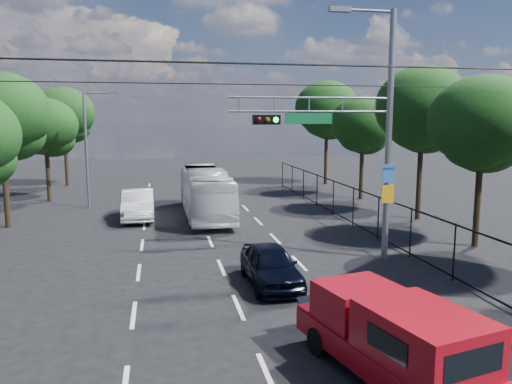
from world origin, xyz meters
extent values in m
plane|color=black|center=(0.00, 0.00, 0.00)|extent=(120.00, 120.00, 0.00)
cube|color=beige|center=(-3.00, 4.00, 0.01)|extent=(0.12, 2.00, 0.01)
cube|color=beige|center=(-3.00, 8.00, 0.01)|extent=(0.12, 2.00, 0.01)
cube|color=beige|center=(-3.00, 12.00, 0.01)|extent=(0.12, 2.00, 0.01)
cube|color=beige|center=(-3.00, 16.00, 0.01)|extent=(0.12, 2.00, 0.01)
cube|color=beige|center=(-3.00, 20.00, 0.01)|extent=(0.12, 2.00, 0.01)
cube|color=beige|center=(-3.00, 24.00, 0.01)|extent=(0.12, 2.00, 0.01)
cube|color=beige|center=(-3.00, 28.00, 0.01)|extent=(0.12, 2.00, 0.01)
cube|color=beige|center=(-3.00, 32.00, 0.01)|extent=(0.12, 2.00, 0.01)
cube|color=beige|center=(0.00, 0.00, 0.01)|extent=(0.12, 2.00, 0.01)
cube|color=beige|center=(0.00, 4.00, 0.01)|extent=(0.12, 2.00, 0.01)
cube|color=beige|center=(0.00, 8.00, 0.01)|extent=(0.12, 2.00, 0.01)
cube|color=beige|center=(0.00, 12.00, 0.01)|extent=(0.12, 2.00, 0.01)
cube|color=beige|center=(0.00, 16.00, 0.01)|extent=(0.12, 2.00, 0.01)
cube|color=beige|center=(0.00, 20.00, 0.01)|extent=(0.12, 2.00, 0.01)
cube|color=beige|center=(0.00, 24.00, 0.01)|extent=(0.12, 2.00, 0.01)
cube|color=beige|center=(0.00, 28.00, 0.01)|extent=(0.12, 2.00, 0.01)
cube|color=beige|center=(0.00, 32.00, 0.01)|extent=(0.12, 2.00, 0.01)
cube|color=beige|center=(3.00, 0.00, 0.01)|extent=(0.12, 2.00, 0.01)
cube|color=beige|center=(3.00, 4.00, 0.01)|extent=(0.12, 2.00, 0.01)
cube|color=beige|center=(3.00, 8.00, 0.01)|extent=(0.12, 2.00, 0.01)
cube|color=beige|center=(3.00, 12.00, 0.01)|extent=(0.12, 2.00, 0.01)
cube|color=beige|center=(3.00, 16.00, 0.01)|extent=(0.12, 2.00, 0.01)
cube|color=beige|center=(3.00, 20.00, 0.01)|extent=(0.12, 2.00, 0.01)
cube|color=beige|center=(3.00, 24.00, 0.01)|extent=(0.12, 2.00, 0.01)
cube|color=beige|center=(3.00, 28.00, 0.01)|extent=(0.12, 2.00, 0.01)
cube|color=beige|center=(3.00, 32.00, 0.01)|extent=(0.12, 2.00, 0.01)
cylinder|color=slate|center=(6.50, 8.00, 4.75)|extent=(0.24, 0.24, 9.50)
cylinder|color=slate|center=(5.50, 8.00, 9.40)|extent=(2.00, 0.10, 0.10)
cube|color=slate|center=(4.40, 8.00, 9.40)|extent=(0.80, 0.25, 0.18)
cylinder|color=slate|center=(3.40, 8.00, 6.25)|extent=(6.20, 0.08, 0.08)
cylinder|color=slate|center=(3.40, 8.00, 5.75)|extent=(6.20, 0.08, 0.08)
cube|color=black|center=(1.70, 8.00, 5.45)|extent=(1.00, 0.28, 0.35)
sphere|color=#3F0505|center=(1.38, 7.85, 5.45)|extent=(0.20, 0.20, 0.20)
sphere|color=#4C3805|center=(1.70, 7.85, 5.45)|extent=(0.20, 0.20, 0.20)
sphere|color=#0CE533|center=(2.02, 7.85, 5.45)|extent=(0.20, 0.20, 0.20)
cube|color=#0C5A2D|center=(3.30, 8.00, 5.50)|extent=(1.80, 0.05, 0.40)
cube|color=#2767B7|center=(6.48, 7.86, 3.40)|extent=(0.50, 0.04, 0.70)
cube|color=orange|center=(6.48, 7.86, 2.60)|extent=(0.50, 0.04, 0.70)
cylinder|color=slate|center=(5.90, 8.00, 6.00)|extent=(0.05, 0.05, 0.50)
cylinder|color=slate|center=(4.60, 8.00, 6.00)|extent=(0.05, 0.05, 0.50)
cylinder|color=slate|center=(3.30, 8.00, 6.00)|extent=(0.05, 0.05, 0.50)
cylinder|color=slate|center=(2.00, 8.00, 6.00)|extent=(0.05, 0.05, 0.50)
cylinder|color=slate|center=(0.70, 8.00, 6.00)|extent=(0.05, 0.05, 0.50)
cylinder|color=slate|center=(-6.50, 22.00, 3.50)|extent=(0.18, 0.18, 7.00)
cylinder|color=slate|center=(-5.70, 22.00, 7.00)|extent=(1.60, 0.09, 0.09)
cube|color=slate|center=(-4.80, 22.00, 7.00)|extent=(0.60, 0.22, 0.15)
cylinder|color=black|center=(0.00, 6.00, 7.20)|extent=(22.00, 0.04, 0.04)
cylinder|color=black|center=(0.00, 9.50, 7.60)|extent=(22.00, 0.04, 0.04)
cylinder|color=black|center=(0.00, 11.00, 6.90)|extent=(22.00, 0.04, 0.04)
cube|color=black|center=(7.60, 12.00, 1.95)|extent=(0.04, 34.00, 0.06)
cube|color=black|center=(7.60, 12.00, 0.15)|extent=(0.04, 34.00, 0.06)
cylinder|color=black|center=(7.60, 5.00, 1.00)|extent=(0.06, 0.06, 2.00)
cylinder|color=black|center=(7.60, 8.00, 1.00)|extent=(0.06, 0.06, 2.00)
cylinder|color=black|center=(7.60, 11.00, 1.00)|extent=(0.06, 0.06, 2.00)
cylinder|color=black|center=(7.60, 14.00, 1.00)|extent=(0.06, 0.06, 2.00)
cylinder|color=black|center=(7.60, 17.00, 1.00)|extent=(0.06, 0.06, 2.00)
cylinder|color=black|center=(7.60, 20.00, 1.00)|extent=(0.06, 0.06, 2.00)
cylinder|color=black|center=(7.60, 23.00, 1.00)|extent=(0.06, 0.06, 2.00)
cylinder|color=black|center=(7.60, 26.00, 1.00)|extent=(0.06, 0.06, 2.00)
cylinder|color=black|center=(7.60, 29.00, 1.00)|extent=(0.06, 0.06, 2.00)
cylinder|color=black|center=(11.20, 9.00, 2.10)|extent=(0.28, 0.28, 4.20)
ellipsoid|color=black|center=(11.20, 9.00, 5.40)|extent=(4.50, 4.50, 3.83)
ellipsoid|color=black|center=(11.60, 9.30, 4.35)|extent=(3.00, 3.00, 2.40)
ellipsoid|color=black|center=(10.85, 8.80, 4.50)|extent=(2.85, 2.85, 2.28)
cylinder|color=black|center=(11.80, 15.00, 2.38)|extent=(0.28, 0.28, 4.76)
ellipsoid|color=black|center=(11.80, 15.00, 6.12)|extent=(5.10, 5.10, 4.33)
ellipsoid|color=black|center=(12.20, 15.30, 4.93)|extent=(3.40, 3.40, 2.72)
ellipsoid|color=black|center=(11.45, 14.80, 5.10)|extent=(3.23, 3.23, 2.58)
cylinder|color=black|center=(11.40, 22.00, 2.02)|extent=(0.28, 0.28, 4.03)
ellipsoid|color=black|center=(11.40, 22.00, 5.18)|extent=(4.32, 4.32, 3.67)
ellipsoid|color=black|center=(11.80, 22.30, 4.18)|extent=(2.88, 2.88, 2.30)
ellipsoid|color=black|center=(11.05, 21.80, 4.32)|extent=(2.74, 2.74, 2.19)
cylinder|color=black|center=(11.60, 30.00, 2.46)|extent=(0.28, 0.28, 4.93)
ellipsoid|color=black|center=(11.60, 30.00, 6.34)|extent=(5.28, 5.28, 4.49)
ellipsoid|color=black|center=(12.00, 30.30, 5.10)|extent=(3.52, 3.52, 2.82)
ellipsoid|color=black|center=(11.25, 29.80, 5.28)|extent=(3.34, 3.34, 2.68)
cylinder|color=black|center=(-9.80, 17.00, 2.24)|extent=(0.28, 0.28, 4.48)
ellipsoid|color=black|center=(-9.80, 17.00, 5.76)|extent=(4.80, 4.80, 4.08)
ellipsoid|color=black|center=(-9.40, 17.30, 4.64)|extent=(3.20, 3.20, 2.56)
cylinder|color=black|center=(-9.40, 25.00, 1.96)|extent=(0.28, 0.28, 3.92)
ellipsoid|color=black|center=(-9.40, 25.00, 5.04)|extent=(4.20, 4.20, 3.57)
ellipsoid|color=black|center=(-9.00, 25.30, 4.06)|extent=(2.80, 2.80, 2.24)
ellipsoid|color=black|center=(-9.75, 24.80, 4.20)|extent=(2.66, 2.66, 2.13)
cylinder|color=black|center=(-9.60, 33.00, 2.30)|extent=(0.28, 0.28, 4.59)
ellipsoid|color=black|center=(-9.60, 33.00, 5.90)|extent=(4.92, 4.92, 4.18)
ellipsoid|color=black|center=(-9.20, 33.30, 4.76)|extent=(3.28, 3.28, 2.62)
ellipsoid|color=black|center=(-9.95, 32.80, 4.92)|extent=(3.12, 3.12, 2.49)
cylinder|color=black|center=(1.38, 0.70, 0.33)|extent=(0.39, 0.70, 0.66)
cylinder|color=black|center=(2.95, 1.07, 0.33)|extent=(0.39, 0.70, 0.66)
cube|color=maroon|center=(2.50, -0.54, 0.59)|extent=(2.83, 5.02, 0.53)
cube|color=maroon|center=(2.01, 1.53, 0.66)|extent=(1.82, 0.91, 0.52)
cube|color=black|center=(1.96, 1.78, 0.90)|extent=(1.65, 0.74, 0.29)
cube|color=maroon|center=(2.25, 0.52, 1.28)|extent=(1.99, 1.82, 0.90)
cube|color=black|center=(2.41, -0.17, 1.33)|extent=(1.44, 0.38, 0.52)
cube|color=maroon|center=(2.74, -1.56, 1.34)|extent=(2.27, 2.75, 0.99)
cube|color=black|center=(3.60, -1.35, 1.37)|extent=(0.30, 1.12, 0.43)
cube|color=black|center=(1.87, -1.76, 1.37)|extent=(0.30, 1.12, 0.43)
cube|color=black|center=(3.01, -2.72, 1.37)|extent=(1.35, 0.36, 0.52)
imported|color=black|center=(1.38, 5.79, 0.67)|extent=(1.67, 3.95, 1.33)
imported|color=silver|center=(0.37, 18.14, 1.35)|extent=(2.35, 9.74, 2.71)
imported|color=silver|center=(-3.38, 17.95, 0.79)|extent=(1.80, 4.85, 1.58)
camera|label=1|loc=(-2.18, -9.85, 5.52)|focal=35.00mm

